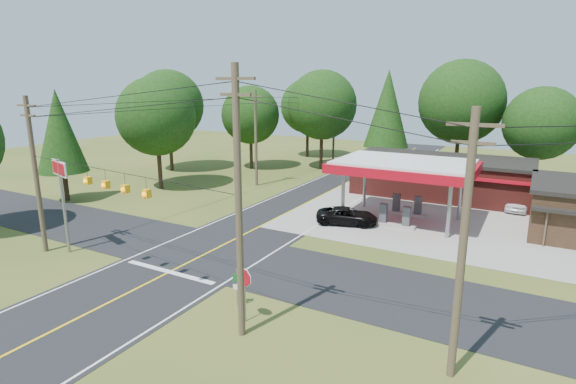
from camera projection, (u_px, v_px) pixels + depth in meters
The scene contains 18 objects.
ground at pixel (209, 252), 29.19m from camera, with size 120.00×120.00×0.00m, color #3F4F1B.
main_highway at pixel (209, 252), 29.19m from camera, with size 8.00×120.00×0.02m, color black.
cross_road at pixel (209, 252), 29.19m from camera, with size 70.00×7.00×0.02m, color black.
lane_center_yellow at pixel (209, 252), 29.18m from camera, with size 0.15×110.00×0.00m, color yellow.
gas_canopy at pixel (404, 168), 34.95m from camera, with size 10.60×7.40×4.88m.
convenience_store at pixel (440, 176), 43.50m from camera, with size 16.40×7.55×3.80m.
utility_pole_near_right at pixel (239, 203), 18.29m from camera, with size 1.80×0.30×11.50m.
utility_pole_near_left at pixel (36, 173), 28.21m from camera, with size 1.80×0.30×10.00m.
utility_pole_far_left at pixel (256, 137), 47.02m from camera, with size 1.80×0.30×10.00m.
utility_pole_right_b at pixel (463, 245), 15.72m from camera, with size 1.80×0.30×10.00m.
utility_pole_north at pixel (334, 128), 60.84m from camera, with size 0.30×0.30×9.50m.
overhead_beacons at pixel (114, 173), 23.10m from camera, with size 17.04×2.04×1.03m.
treeline_backdrop at pixel (357, 114), 47.40m from camera, with size 70.27×51.59×13.30m.
suv_car at pixel (347, 216), 34.88m from camera, with size 4.72×4.72×1.31m, color black.
sedan_car at pixel (518, 202), 38.79m from camera, with size 4.30×4.30×1.46m, color white.
big_stop_sign at pixel (61, 185), 28.19m from camera, with size 2.21×0.72×6.14m.
octagonal_stop_sign at pixel (244, 282), 20.30m from camera, with size 0.89×0.26×2.65m.
route_sign_post at pixel (237, 285), 21.96m from camera, with size 0.39×0.10×1.92m.
Camera 1 is at (17.86, -21.44, 10.74)m, focal length 28.00 mm.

